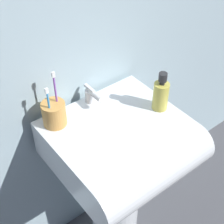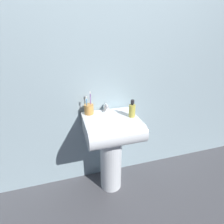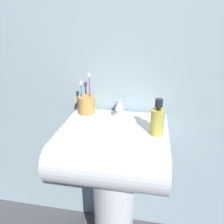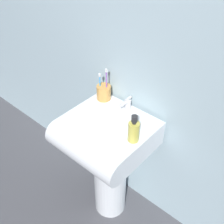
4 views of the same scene
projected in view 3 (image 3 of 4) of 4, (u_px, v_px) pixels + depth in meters
wall_back at (123, 36)px, 1.08m from camera, size 5.00×0.05×2.40m
sink_pedestal at (114, 206)px, 1.20m from camera, size 0.22×0.22×0.66m
sink_basin at (112, 148)px, 0.99m from camera, size 0.49×0.48×0.16m
faucet at (120, 108)px, 1.13m from camera, size 0.04×0.10×0.07m
toothbrush_cup at (87, 104)px, 1.15m from camera, size 0.09×0.09×0.22m
soap_bottle at (157, 121)px, 0.93m from camera, size 0.06×0.06×0.16m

